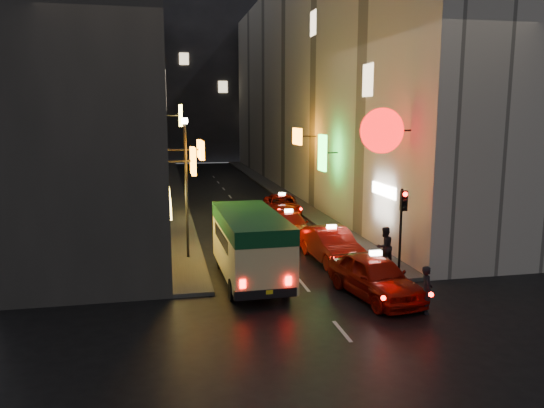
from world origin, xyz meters
TOP-DOWN VIEW (x-y plane):
  - ground at (0.00, 0.00)m, footprint 120.00×120.00m
  - building_left at (-8.00, 33.99)m, footprint 7.58×52.00m
  - building_right at (8.00, 33.99)m, footprint 8.21×52.00m
  - building_far at (0.00, 66.00)m, footprint 30.00×10.00m
  - sidewalk_left at (-4.25, 34.00)m, footprint 1.50×52.00m
  - sidewalk_right at (4.25, 34.00)m, footprint 1.50×52.00m
  - minibus at (-1.94, 9.40)m, footprint 2.35×6.38m
  - taxi_near at (2.16, 6.68)m, footprint 3.28×6.02m
  - taxi_second at (2.07, 11.48)m, footprint 2.69×5.68m
  - taxi_third at (1.27, 16.28)m, footprint 2.21×5.14m
  - taxi_far at (2.31, 22.49)m, footprint 2.58×5.09m
  - pedestrian_crossing at (3.23, 4.89)m, footprint 0.55×0.69m
  - pedestrian_sidewalk at (3.91, 9.87)m, footprint 0.83×0.66m
  - traffic_light at (4.00, 8.47)m, footprint 0.26×0.43m
  - lamp_post at (-4.20, 13.00)m, footprint 0.28×0.28m

SIDE VIEW (x-z plane):
  - ground at x=0.00m, z-range 0.00..0.00m
  - sidewalk_left at x=-4.25m, z-range 0.00..0.15m
  - sidewalk_right at x=4.25m, z-range 0.00..0.15m
  - taxi_far at x=2.31m, z-range -0.08..1.64m
  - taxi_third at x=1.27m, z-range -0.08..1.71m
  - taxi_second at x=2.07m, z-range -0.08..1.84m
  - taxi_near at x=2.16m, z-range -0.08..1.90m
  - pedestrian_crossing at x=3.23m, z-range 0.00..1.82m
  - pedestrian_sidewalk at x=3.91m, z-range 0.15..2.07m
  - minibus at x=-1.94m, z-range 0.36..3.09m
  - traffic_light at x=4.00m, z-range 0.94..4.44m
  - lamp_post at x=-4.20m, z-range 0.61..6.84m
  - building_left at x=-8.00m, z-range 0.00..18.00m
  - building_right at x=8.00m, z-range 0.00..18.00m
  - building_far at x=0.00m, z-range 0.00..22.00m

